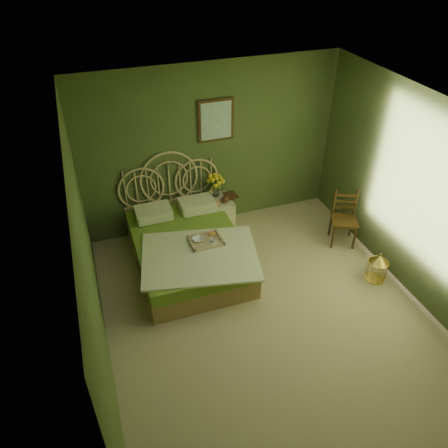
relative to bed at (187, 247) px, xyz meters
name	(u,v)px	position (x,y,z in m)	size (l,w,h in m)	color
floor	(266,313)	(0.69, -1.29, -0.30)	(4.50, 4.50, 0.00)	tan
ceiling	(282,122)	(0.69, -1.29, 2.30)	(4.50, 4.50, 0.00)	silver
wall_back	(211,149)	(0.69, 0.96, 1.00)	(4.00, 4.00, 0.00)	#4F5C30
wall_left	(90,272)	(-1.31, -1.29, 1.00)	(4.50, 4.50, 0.00)	#4F5C30
wall_right	(420,201)	(2.69, -1.29, 1.00)	(4.50, 4.50, 0.00)	#4F5C30
wall_art	(216,120)	(0.76, 0.93, 1.45)	(0.54, 0.04, 0.64)	#34220E
bed	(187,247)	(0.00, 0.00, 0.00)	(1.73, 2.19, 1.35)	#A58752
nightstand	(216,210)	(0.67, 0.70, 0.05)	(0.49, 0.50, 0.97)	beige
chair	(342,214)	(2.39, -0.23, 0.18)	(0.50, 0.50, 0.85)	#34220E
birdcage	(377,268)	(2.39, -1.20, -0.09)	(0.27, 0.27, 0.42)	#B88C3B
book_lower	(226,197)	(0.84, 0.71, 0.26)	(0.18, 0.24, 0.02)	#381E0F
book_upper	(226,196)	(0.84, 0.71, 0.28)	(0.16, 0.22, 0.02)	#472819
cereal_bowl	(198,239)	(0.11, -0.19, 0.24)	(0.16, 0.16, 0.04)	white
coffee_cup	(213,240)	(0.29, -0.30, 0.26)	(0.08, 0.08, 0.07)	white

